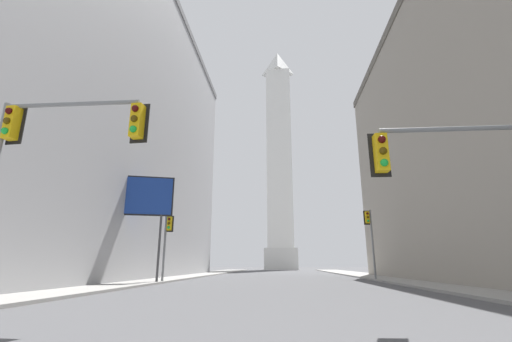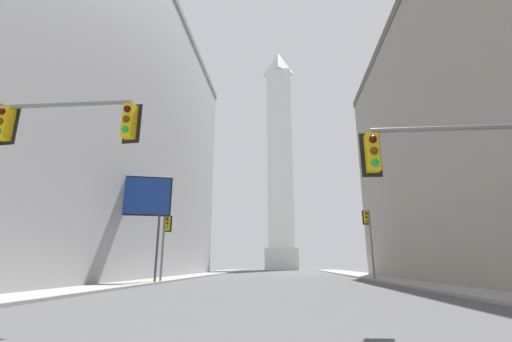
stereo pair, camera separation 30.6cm
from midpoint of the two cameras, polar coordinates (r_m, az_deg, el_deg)
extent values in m
cube|color=gray|center=(35.72, -15.14, -16.93)|extent=(5.00, 110.23, 0.15)
cube|color=gray|center=(35.26, 22.67, -16.34)|extent=(5.00, 110.23, 0.15)
cube|color=#9E9EA0|center=(43.30, -31.85, 6.60)|extent=(26.18, 52.09, 31.68)
cube|color=silver|center=(92.50, 4.44, -14.44)|extent=(8.57, 8.57, 5.45)
cube|color=silver|center=(97.17, 4.09, 2.58)|extent=(6.86, 6.86, 51.43)
pyramid|color=silver|center=(109.85, 3.79, 17.38)|extent=(6.86, 6.86, 7.54)
cylinder|color=slate|center=(11.42, 31.64, 6.12)|extent=(5.03, 0.14, 0.14)
cube|color=#E5B20F|center=(10.30, 19.61, 2.87)|extent=(0.35, 0.35, 1.10)
cube|color=black|center=(10.47, 19.35, 2.57)|extent=(0.58, 0.05, 1.32)
sphere|color=#410907|center=(10.24, 19.73, 5.02)|extent=(0.22, 0.22, 0.22)
sphere|color=#483506|center=(10.13, 19.90, 3.20)|extent=(0.22, 0.22, 0.22)
sphere|color=green|center=(10.03, 20.08, 1.36)|extent=(0.22, 0.22, 0.22)
cylinder|color=slate|center=(29.02, -15.01, -12.32)|extent=(0.18, 0.18, 5.31)
cylinder|color=#262626|center=(29.03, -15.38, -17.45)|extent=(0.40, 0.40, 0.10)
cube|color=#E5B20F|center=(29.08, -14.20, -8.50)|extent=(0.36, 0.36, 1.10)
cube|color=black|center=(29.25, -14.11, -8.54)|extent=(0.58, 0.06, 1.32)
sphere|color=#410907|center=(28.94, -14.26, -7.78)|extent=(0.22, 0.22, 0.22)
sphere|color=#483506|center=(28.90, -14.31, -8.45)|extent=(0.22, 0.22, 0.22)
sphere|color=green|center=(28.86, -14.35, -9.12)|extent=(0.22, 0.22, 0.22)
cylinder|color=slate|center=(33.64, 18.95, -11.48)|extent=(0.18, 0.18, 6.34)
cylinder|color=#262626|center=(33.62, 19.43, -16.78)|extent=(0.40, 0.40, 0.10)
cube|color=#E5B20F|center=(33.79, 18.11, -7.35)|extent=(0.37, 0.37, 1.10)
cube|color=black|center=(33.96, 18.02, -7.39)|extent=(0.58, 0.08, 1.32)
sphere|color=#410907|center=(33.66, 18.16, -6.73)|extent=(0.22, 0.22, 0.22)
sphere|color=#483506|center=(33.61, 18.21, -7.30)|extent=(0.22, 0.22, 0.22)
sphere|color=green|center=(33.57, 18.25, -7.88)|extent=(0.22, 0.22, 0.22)
cube|color=#E5B20F|center=(13.72, -35.79, 6.41)|extent=(0.37, 0.37, 1.10)
cube|color=black|center=(13.84, -35.27, 6.16)|extent=(0.58, 0.08, 1.32)
sphere|color=#410907|center=(13.72, -36.12, 8.01)|extent=(0.22, 0.22, 0.22)
sphere|color=#483506|center=(13.60, -36.34, 6.68)|extent=(0.22, 0.22, 0.22)
cylinder|color=slate|center=(12.79, -28.63, 9.69)|extent=(4.46, 0.14, 0.14)
sphere|color=slate|center=(14.11, -36.31, 8.58)|extent=(0.18, 0.18, 0.18)
cube|color=#E5B20F|center=(11.48, -19.63, 7.79)|extent=(0.37, 0.37, 1.10)
cube|color=black|center=(11.62, -19.20, 7.46)|extent=(0.58, 0.08, 1.32)
sphere|color=#410907|center=(11.46, -19.93, 9.72)|extent=(0.22, 0.22, 0.22)
sphere|color=#483506|center=(11.33, -20.09, 8.15)|extent=(0.22, 0.22, 0.22)
sphere|color=green|center=(11.20, -20.25, 6.54)|extent=(0.22, 0.22, 0.22)
cylinder|color=#3F3F42|center=(28.45, -22.79, -11.73)|extent=(0.18, 0.18, 5.20)
cylinder|color=#3F3F42|center=(28.02, -15.86, -12.29)|extent=(0.18, 0.18, 5.20)
cube|color=navy|center=(28.65, -18.65, -3.92)|extent=(4.69, 1.60, 2.92)
cube|color=black|center=(28.65, -18.65, -3.92)|extent=(4.89, 1.55, 3.16)
camera|label=1|loc=(0.15, -89.85, -0.04)|focal=24.00mm
camera|label=2|loc=(0.15, 90.15, 0.04)|focal=24.00mm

